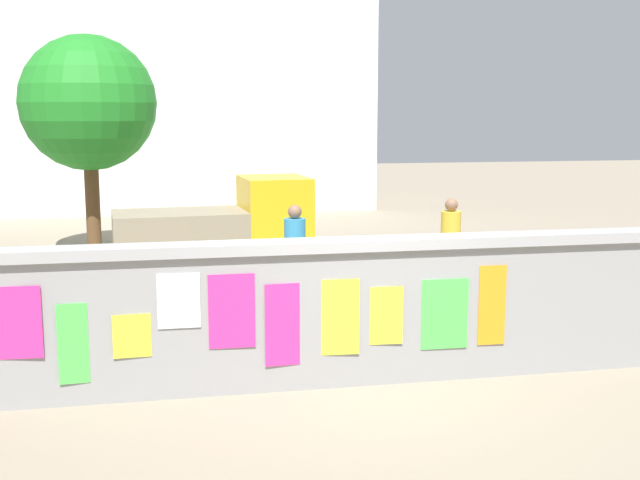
# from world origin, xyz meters

# --- Properties ---
(ground) EXTENTS (60.00, 60.00, 0.00)m
(ground) POSITION_xyz_m (0.00, 8.00, 0.00)
(ground) COLOR gray
(poster_wall) EXTENTS (8.56, 0.42, 1.66)m
(poster_wall) POSITION_xyz_m (-0.01, -0.00, 0.85)
(poster_wall) COLOR gray
(poster_wall) RESTS_ON ground
(auto_rickshaw_truck) EXTENTS (3.71, 1.78, 1.85)m
(auto_rickshaw_truck) POSITION_xyz_m (-0.99, 6.29, 0.90)
(auto_rickshaw_truck) COLOR black
(auto_rickshaw_truck) RESTS_ON ground
(motorcycle) EXTENTS (1.90, 0.56, 0.87)m
(motorcycle) POSITION_xyz_m (3.07, 2.67, 0.46)
(motorcycle) COLOR black
(motorcycle) RESTS_ON ground
(bicycle_near) EXTENTS (1.68, 0.51, 0.95)m
(bicycle_near) POSITION_xyz_m (0.78, 2.46, 0.36)
(bicycle_near) COLOR black
(bicycle_near) RESTS_ON ground
(bicycle_far) EXTENTS (1.67, 0.55, 0.95)m
(bicycle_far) POSITION_xyz_m (-3.54, 2.09, 0.36)
(bicycle_far) COLOR black
(bicycle_far) RESTS_ON ground
(person_walking) EXTENTS (0.48, 0.48, 1.62)m
(person_walking) POSITION_xyz_m (2.71, 4.13, 0.99)
(person_walking) COLOR purple
(person_walking) RESTS_ON ground
(person_bystander) EXTENTS (0.48, 0.48, 1.62)m
(person_bystander) POSITION_xyz_m (-0.04, 3.73, 0.99)
(person_bystander) COLOR #338CBF
(person_bystander) RESTS_ON ground
(tree_roadside) EXTENTS (2.85, 2.85, 4.68)m
(tree_roadside) POSITION_xyz_m (-3.56, 9.07, 3.23)
(tree_roadside) COLOR brown
(tree_roadside) RESTS_ON ground
(building_background) EXTENTS (13.66, 4.69, 7.75)m
(building_background) POSITION_xyz_m (-2.14, 17.74, 3.90)
(building_background) COLOR white
(building_background) RESTS_ON ground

